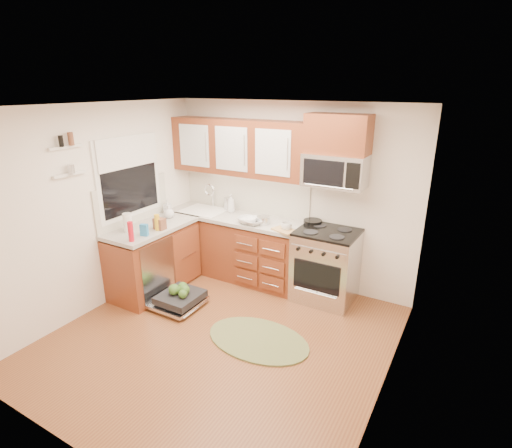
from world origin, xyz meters
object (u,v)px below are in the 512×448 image
Objects in this scene: microwave at (335,170)px; cup at (286,227)px; rug at (258,340)px; bowl_a at (254,221)px; dishwasher at (178,299)px; stock_pot at (263,220)px; range at (326,265)px; paper_towel_roll at (128,223)px; cutting_board at (285,230)px; bowl_b at (247,220)px; skillet at (313,222)px; upper_cabinets at (238,147)px; sink at (204,218)px.

cup is at bearing -148.57° from microwave.
bowl_a is (-0.68, 1.08, 0.95)m from rug.
dishwasher is 1.51m from stock_pot.
microwave is 2.55m from dishwasher.
bowl_a reaches higher than range.
stock_pot is 0.73× the size of paper_towel_roll.
bowl_b is at bearing 177.02° from cutting_board.
stock_pot reaches higher than skillet.
skillet is 0.45m from cutting_board.
cup reaches higher than skillet.
cup is at bearing -120.18° from skillet.
cutting_board is 1.99m from paper_towel_roll.
cutting_board is (-0.22, -0.39, -0.04)m from skillet.
skillet is 0.78× the size of cutting_board.
microwave is 2.94× the size of bowl_b.
paper_towel_roll is at bearing -144.19° from skillet.
skillet is 0.87m from bowl_b.
stock_pot is (0.67, 1.03, 0.88)m from dishwasher.
paper_towel_roll is (-2.21, -1.21, 0.57)m from range.
upper_cabinets is at bearing 143.51° from bowl_a.
stock_pot is 1.74m from paper_towel_roll.
upper_cabinets reaches higher than microwave.
stock_pot is (0.53, -0.25, -0.90)m from upper_cabinets.
sink is 2.54× the size of skillet.
paper_towel_roll is 0.83× the size of bowl_a.
cup reaches higher than dishwasher.
dishwasher is 2.87× the size of skillet.
paper_towel_roll is at bearing -139.75° from bowl_a.
microwave reaches higher than sink.
range reaches higher than cutting_board.
upper_cabinets is 1.07m from stock_pot.
upper_cabinets is at bearing 128.41° from rug.
upper_cabinets reaches higher than bowl_b.
bowl_a is (0.56, 0.96, 0.86)m from dishwasher.
bowl_a is at bearing 175.10° from cutting_board.
rug is at bearing -90.66° from skillet.
bowl_b is (-1.08, -0.18, 0.49)m from range.
stock_pot is at bearing 163.91° from cutting_board.
skillet is 1.79× the size of cup.
cup reaches higher than stock_pot.
cutting_board is at bearing -4.90° from bowl_a.
bowl_b is at bearing 42.22° from paper_towel_roll.
bowl_b is (-0.78, 1.07, 0.96)m from rug.
dishwasher is 0.59× the size of rug.
stock_pot reaches higher than rug.
rug is at bearing -63.48° from stock_pot.
bowl_a reaches higher than dishwasher.
cutting_board reaches higher than rug.
rug is at bearing -103.32° from range.
upper_cabinets is 2.16× the size of range.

